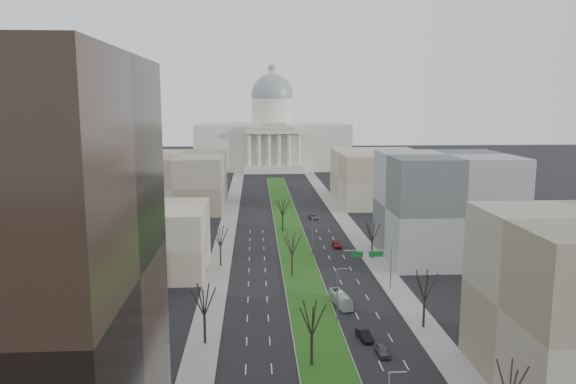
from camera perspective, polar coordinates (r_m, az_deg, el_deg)
name	(u,v)px	position (r m, az deg, el deg)	size (l,w,h in m)	color
ground	(290,232)	(156.17, 0.18, -4.04)	(600.00, 600.00, 0.00)	black
median	(290,232)	(155.17, 0.20, -4.09)	(8.00, 222.03, 0.20)	#999993
sidewalk_left	(221,257)	(131.90, -6.79, -6.58)	(5.00, 330.00, 0.15)	gray
sidewalk_right	(370,255)	(134.40, 8.37, -6.31)	(5.00, 330.00, 0.15)	gray
capitol	(272,138)	(302.06, -1.60, 5.53)	(80.00, 46.00, 55.00)	beige
building_beige_left	(144,239)	(122.49, -14.41, -4.69)	(26.00, 22.00, 14.00)	tan
building_grey_right	(446,207)	(133.28, 15.71, -1.43)	(28.00, 26.00, 24.00)	#585B5D
building_far_left	(180,180)	(195.24, -10.88, 1.16)	(30.00, 40.00, 18.00)	gray
building_far_right	(379,177)	(203.45, 9.27, 1.53)	(30.00, 40.00, 18.00)	tan
tree_left_mid	(204,299)	(85.12, -8.53, -10.71)	(5.40, 5.40, 9.72)	black
tree_left_far	(220,236)	(123.41, -6.90, -4.44)	(5.28, 5.28, 9.50)	black
tree_right_near	(510,381)	(66.71, 21.64, -17.42)	(5.16, 5.16, 9.29)	black
tree_right_mid	(425,285)	(92.43, 13.75, -9.14)	(5.52, 5.52, 9.94)	black
tree_right_far	(372,231)	(129.91, 8.57, -3.92)	(5.04, 5.04, 9.07)	black
tree_median_a	(312,317)	(77.66, 2.45, -12.61)	(5.40, 5.40, 9.72)	black
tree_median_b	(292,243)	(115.62, 0.43, -5.23)	(5.40, 5.40, 9.72)	black
tree_median_c	(283,207)	(154.60, -0.56, -1.53)	(5.40, 5.40, 9.72)	black
streetlamp_median_b	(338,294)	(93.05, 5.07, -10.31)	(1.90, 0.20, 9.16)	gray
streetlamp_median_c	(313,236)	(131.12, 2.51, -4.48)	(1.90, 0.20, 9.16)	gray
mast_arm_signs	(377,260)	(108.46, 9.04, -6.81)	(9.12, 0.24, 8.09)	gray
car_grey_near	(383,350)	(84.32, 9.58, -15.57)	(1.62, 4.03, 1.37)	#4A4C51
car_black	(364,335)	(88.74, 7.76, -14.19)	(1.54, 4.40, 1.45)	black
car_red	(337,245)	(140.04, 4.95, -5.35)	(1.90, 4.67, 1.36)	maroon
car_grey_far	(313,217)	(172.72, 2.57, -2.53)	(2.26, 4.89, 1.36)	#43464A
box_van	(341,299)	(101.67, 5.39, -10.79)	(1.92, 8.19, 2.28)	silver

